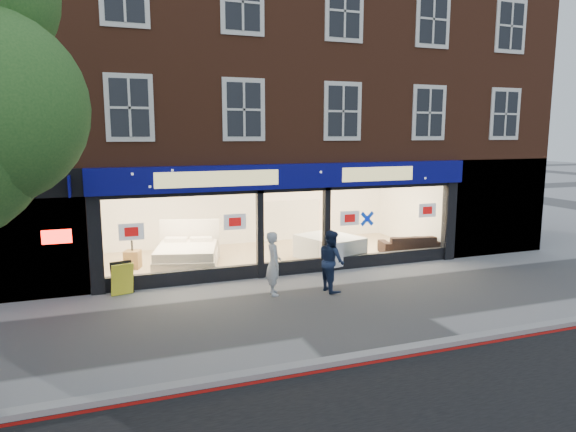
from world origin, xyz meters
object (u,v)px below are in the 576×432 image
sofa (410,244)px  pedestrian_blue (331,261)px  pedestrian_grey (274,263)px  mattress_stack (329,248)px  display_bed (187,254)px  a_board (122,278)px

sofa → pedestrian_blue: pedestrian_blue is taller
pedestrian_grey → mattress_stack: bearing=-38.2°
mattress_stack → pedestrian_blue: bearing=-113.8°
display_bed → pedestrian_blue: 4.84m
sofa → a_board: a_board is taller
a_board → pedestrian_blue: (5.24, -1.55, 0.39)m
display_bed → pedestrian_grey: size_ratio=1.61×
mattress_stack → pedestrian_grey: pedestrian_grey is taller
pedestrian_grey → pedestrian_blue: 1.55m
display_bed → pedestrian_blue: pedestrian_blue is taller
sofa → pedestrian_grey: pedestrian_grey is taller
sofa → pedestrian_grey: (-5.79, -2.51, 0.43)m
display_bed → sofa: display_bed is taller
display_bed → a_board: display_bed is taller
mattress_stack → pedestrian_grey: bearing=-136.9°
mattress_stack → pedestrian_grey: 3.83m
a_board → pedestrian_grey: pedestrian_grey is taller
display_bed → a_board: 2.85m
mattress_stack → pedestrian_grey: size_ratio=1.38×
display_bed → pedestrian_blue: bearing=-32.8°
mattress_stack → sofa: size_ratio=1.11×
mattress_stack → sofa: (3.00, -0.10, -0.08)m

